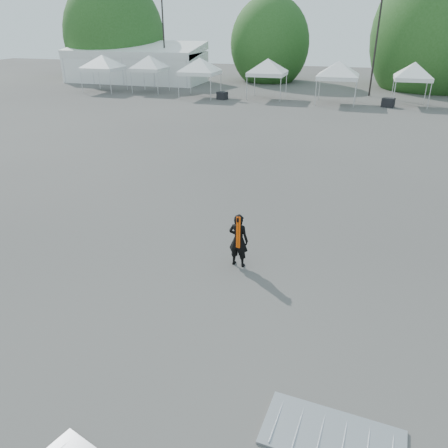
# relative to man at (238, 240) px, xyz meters

# --- Properties ---
(ground) EXTENTS (120.00, 120.00, 0.00)m
(ground) POSITION_rel_man_xyz_m (0.50, 0.91, -0.78)
(ground) COLOR #474442
(ground) RESTS_ON ground
(marquee) EXTENTS (15.00, 6.25, 4.23)m
(marquee) POSITION_rel_man_xyz_m (-21.50, 35.91, 1.19)
(marquee) COLOR white
(marquee) RESTS_ON ground
(light_pole_west) EXTENTS (0.60, 0.25, 10.30)m
(light_pole_west) POSITION_rel_man_xyz_m (-17.50, 34.91, 4.99)
(light_pole_west) COLOR black
(light_pole_west) RESTS_ON ground
(light_pole_east) EXTENTS (0.60, 0.25, 9.80)m
(light_pole_east) POSITION_rel_man_xyz_m (3.50, 32.91, 4.74)
(light_pole_east) COLOR black
(light_pole_east) RESTS_ON ground
(tree_far_w) EXTENTS (4.80, 4.80, 7.30)m
(tree_far_w) POSITION_rel_man_xyz_m (-25.50, 38.91, 3.76)
(tree_far_w) COLOR #382314
(tree_far_w) RESTS_ON ground
(tree_mid_w) EXTENTS (4.16, 4.16, 6.33)m
(tree_mid_w) POSITION_rel_man_xyz_m (-7.50, 40.91, 3.15)
(tree_mid_w) COLOR #382314
(tree_mid_w) RESTS_ON ground
(tree_mid_e) EXTENTS (5.12, 5.12, 7.79)m
(tree_mid_e) POSITION_rel_man_xyz_m (9.50, 39.91, 4.06)
(tree_mid_e) COLOR #382314
(tree_mid_e) RESTS_ON ground
(tent_a) EXTENTS (4.63, 4.63, 3.88)m
(tent_a) POSITION_rel_man_xyz_m (-21.14, 28.58, 2.28)
(tent_a) COLOR silver
(tent_a) RESTS_ON ground
(tent_b) EXTENTS (4.04, 4.04, 3.88)m
(tent_b) POSITION_rel_man_xyz_m (-16.63, 29.37, 2.28)
(tent_b) COLOR silver
(tent_b) RESTS_ON ground
(tent_c) EXTENTS (4.47, 4.47, 3.88)m
(tent_c) POSITION_rel_man_xyz_m (-11.08, 27.91, 2.28)
(tent_c) COLOR silver
(tent_c) RESTS_ON ground
(tent_d) EXTENTS (4.40, 4.40, 3.88)m
(tent_d) POSITION_rel_man_xyz_m (-5.19, 28.80, 2.28)
(tent_d) COLOR silver
(tent_d) RESTS_ON ground
(tent_e) EXTENTS (4.59, 4.59, 3.88)m
(tent_e) POSITION_rel_man_xyz_m (0.80, 27.99, 2.28)
(tent_e) COLOR silver
(tent_e) RESTS_ON ground
(tent_f) EXTENTS (3.93, 3.93, 3.88)m
(tent_f) POSITION_rel_man_xyz_m (6.55, 28.70, 2.28)
(tent_f) COLOR silver
(tent_f) RESTS_ON ground
(man) EXTENTS (0.61, 0.45, 1.55)m
(man) POSITION_rel_man_xyz_m (0.00, 0.00, 0.00)
(man) COLOR black
(man) RESTS_ON ground
(barrier_mid) EXTENTS (2.37, 1.34, 0.07)m
(barrier_mid) POSITION_rel_man_xyz_m (2.95, -4.99, -0.74)
(barrier_mid) COLOR #AAADB2
(barrier_mid) RESTS_ON ground
(crate_west) EXTENTS (0.96, 0.83, 0.64)m
(crate_west) POSITION_rel_man_xyz_m (-8.78, 27.15, -0.45)
(crate_west) COLOR black
(crate_west) RESTS_ON ground
(crate_mid) EXTENTS (1.07, 0.94, 0.70)m
(crate_mid) POSITION_rel_man_xyz_m (4.92, 27.40, -0.42)
(crate_mid) COLOR black
(crate_mid) RESTS_ON ground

